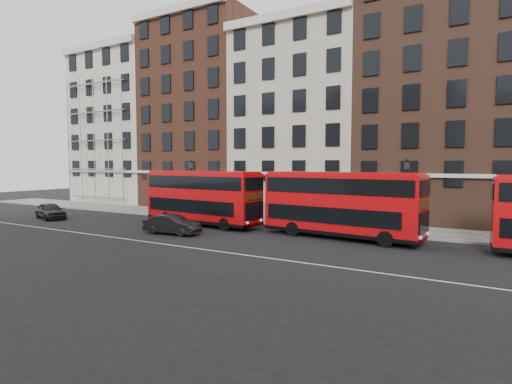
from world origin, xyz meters
The scene contains 12 objects.
ground centered at (0.00, 0.00, 0.00)m, with size 120.00×120.00×0.00m, color black.
pavement centered at (0.00, 10.50, 0.07)m, with size 80.00×5.00×0.15m, color gray.
kerb centered at (0.00, 8.00, 0.08)m, with size 80.00×0.30×0.16m, color gray.
road_centre_line centered at (0.00, -2.00, 0.01)m, with size 70.00×0.12×0.01m, color white.
building_terrace centered at (-0.31, 17.88, 10.24)m, with size 64.00×11.95×22.00m.
bus_b centered at (-3.91, 5.57, 2.42)m, with size 10.96×3.66×4.52m.
bus_c centered at (7.96, 5.57, 2.44)m, with size 11.03×3.68×4.55m.
car_rear centered at (-18.53, 1.60, 0.76)m, with size 1.79×4.44×1.51m, color #232426.
car_front centered at (-3.13, 1.06, 0.71)m, with size 1.50×4.30×1.42m, color black.
lamp_post_left centered at (-7.61, 8.78, 3.08)m, with size 0.44×0.44×5.33m.
lamp_post_right centered at (11.63, 9.11, 3.08)m, with size 0.44×0.44×5.33m.
iron_railings centered at (0.00, 12.70, 0.65)m, with size 6.60×0.06×1.00m, color black, non-canonical shape.
Camera 1 is at (16.55, -20.75, 5.08)m, focal length 28.00 mm.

